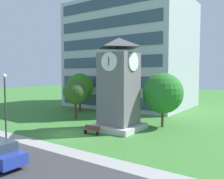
# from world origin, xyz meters

# --- Properties ---
(ground_plane) EXTENTS (160.00, 160.00, 0.00)m
(ground_plane) POSITION_xyz_m (0.00, 0.00, 0.00)
(ground_plane) COLOR #3D7A33
(kerb_strip) EXTENTS (120.00, 1.60, 0.01)m
(kerb_strip) POSITION_xyz_m (0.00, -3.69, 0.00)
(kerb_strip) COLOR #9E9E99
(kerb_strip) RESTS_ON ground
(office_building) EXTENTS (21.37, 15.80, 19.20)m
(office_building) POSITION_xyz_m (-5.96, 22.90, 9.60)
(office_building) COLOR #B7BCC6
(office_building) RESTS_ON ground
(clock_tower) EXTENTS (4.73, 4.73, 9.97)m
(clock_tower) POSITION_xyz_m (3.22, 4.82, 4.44)
(clock_tower) COLOR slate
(clock_tower) RESTS_ON ground
(park_bench) EXTENTS (1.84, 0.68, 0.88)m
(park_bench) POSITION_xyz_m (2.14, 1.48, 0.46)
(park_bench) COLOR brown
(park_bench) RESTS_ON ground
(street_lamp) EXTENTS (0.36, 0.36, 6.11)m
(street_lamp) POSITION_xyz_m (-2.27, -5.08, 3.77)
(street_lamp) COLOR #333338
(street_lamp) RESTS_ON ground
(tree_near_tower) EXTENTS (4.49, 4.49, 6.17)m
(tree_near_tower) POSITION_xyz_m (-9.02, 11.86, 3.91)
(tree_near_tower) COLOR #513823
(tree_near_tower) RESTS_ON ground
(tree_streetside) EXTENTS (4.64, 4.64, 6.23)m
(tree_streetside) POSITION_xyz_m (6.65, 8.72, 3.91)
(tree_streetside) COLOR #513823
(tree_streetside) RESTS_ON ground
(tree_by_building) EXTENTS (3.35, 3.35, 5.36)m
(tree_by_building) POSITION_xyz_m (-4.93, 6.58, 3.67)
(tree_by_building) COLOR #513823
(tree_by_building) RESTS_ON ground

